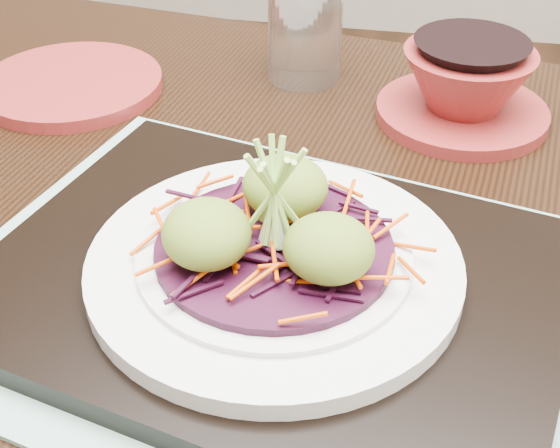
% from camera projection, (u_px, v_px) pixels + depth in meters
% --- Properties ---
extents(dining_table, '(1.21, 0.89, 0.70)m').
position_uv_depth(dining_table, '(335.00, 318.00, 0.66)').
color(dining_table, black).
rests_on(dining_table, ground).
extents(placemat, '(0.52, 0.45, 0.00)m').
position_uv_depth(placemat, '(275.00, 295.00, 0.54)').
color(placemat, '#83A99B').
rests_on(placemat, dining_table).
extents(serving_tray, '(0.45, 0.38, 0.02)m').
position_uv_depth(serving_tray, '(275.00, 283.00, 0.54)').
color(serving_tray, black).
rests_on(serving_tray, placemat).
extents(white_plate, '(0.25, 0.25, 0.02)m').
position_uv_depth(white_plate, '(274.00, 264.00, 0.53)').
color(white_plate, silver).
rests_on(white_plate, serving_tray).
extents(cabbage_bed, '(0.16, 0.16, 0.01)m').
position_uv_depth(cabbage_bed, '(274.00, 249.00, 0.52)').
color(cabbage_bed, black).
rests_on(cabbage_bed, white_plate).
extents(carrot_julienne, '(0.20, 0.20, 0.01)m').
position_uv_depth(carrot_julienne, '(274.00, 240.00, 0.52)').
color(carrot_julienne, '#CE4203').
rests_on(carrot_julienne, cabbage_bed).
extents(guacamole_scoops, '(0.14, 0.12, 0.04)m').
position_uv_depth(guacamole_scoops, '(274.00, 222.00, 0.51)').
color(guacamole_scoops, '#5D7322').
rests_on(guacamole_scoops, cabbage_bed).
extents(scallion_garnish, '(0.06, 0.06, 0.09)m').
position_uv_depth(scallion_garnish, '(274.00, 197.00, 0.50)').
color(scallion_garnish, '#95C950').
rests_on(scallion_garnish, cabbage_bed).
extents(terracotta_side_plate, '(0.25, 0.25, 0.01)m').
position_uv_depth(terracotta_side_plate, '(72.00, 84.00, 0.80)').
color(terracotta_side_plate, maroon).
rests_on(terracotta_side_plate, dining_table).
extents(water_glass, '(0.10, 0.10, 0.11)m').
position_uv_depth(water_glass, '(305.00, 28.00, 0.79)').
color(water_glass, white).
rests_on(water_glass, dining_table).
extents(terracotta_bowl_set, '(0.20, 0.20, 0.07)m').
position_uv_depth(terracotta_bowl_set, '(465.00, 89.00, 0.73)').
color(terracotta_bowl_set, maroon).
rests_on(terracotta_bowl_set, dining_table).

